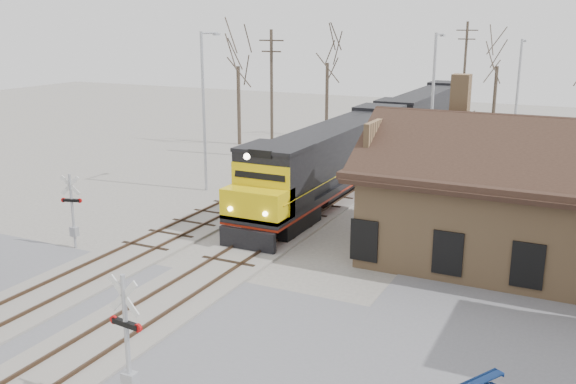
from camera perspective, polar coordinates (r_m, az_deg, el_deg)
ground at (r=23.70m, az=-13.01°, el=-10.98°), size 140.00×140.00×0.00m
road at (r=23.69m, az=-13.01°, el=-10.95°), size 60.00×9.00×0.03m
track_main at (r=35.72m, az=2.16°, el=-1.58°), size 3.40×90.00×0.24m
track_siding at (r=37.68m, az=-4.11°, el=-0.73°), size 3.40×90.00×0.24m
depot at (r=29.45m, az=21.53°, el=-1.49°), size 15.20×9.31×7.90m
locomotive_lead at (r=37.14m, az=3.60°, el=2.72°), size 3.04×20.38×4.52m
locomotive_trailing at (r=56.51m, az=11.71°, el=6.64°), size 3.04×20.38×4.28m
crossbuck_near at (r=17.91m, az=-14.07°, el=-13.31°), size 1.12×0.30×3.94m
crossbuck_far at (r=31.06m, az=-18.60°, el=-1.78°), size 0.98×0.39×3.54m
streetlight_a at (r=39.49m, az=-7.41°, el=7.75°), size 0.25×2.04×9.64m
streetlight_b at (r=40.91m, az=12.75°, el=7.70°), size 0.25×2.04×9.57m
streetlight_c at (r=50.33m, az=19.72°, el=8.16°), size 0.25×2.04×9.01m
utility_pole_a at (r=48.92m, az=-1.46°, el=8.86°), size 2.00×0.24×9.66m
utility_pole_b at (r=63.71m, az=15.39°, el=10.01°), size 2.00×0.24×10.24m
tree_a at (r=54.59m, az=-4.48°, el=12.22°), size 4.41×4.41×10.79m
tree_b at (r=58.28m, az=3.54°, el=12.46°), size 4.44×4.44×10.87m
tree_c at (r=63.58m, az=18.18°, el=11.49°), size 4.14×4.14×10.15m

